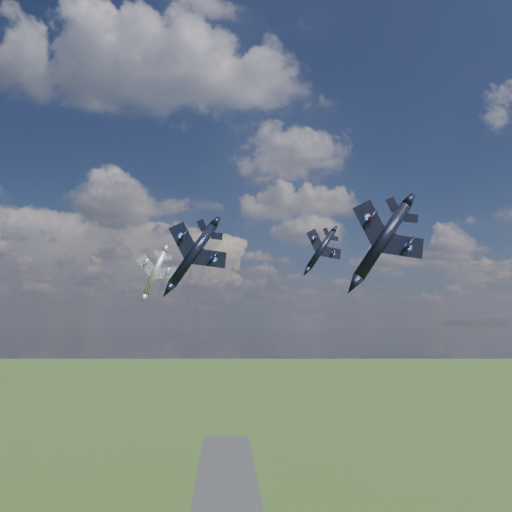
{
  "coord_description": "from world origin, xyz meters",
  "views": [
    {
      "loc": [
        -1.53,
        -78.16,
        70.64
      ],
      "look_at": [
        4.21,
        13.55,
        83.06
      ],
      "focal_mm": 35.0,
      "sensor_mm": 36.0,
      "label": 1
    }
  ],
  "objects_px": {
    "jet_lead_navy": "(193,255)",
    "jet_high_navy": "(321,250)",
    "jet_left_silver": "(155,273)",
    "jet_right_navy": "(382,241)"
  },
  "relations": [
    {
      "from": "jet_right_navy",
      "to": "jet_left_silver",
      "type": "xyz_separation_m",
      "value": [
        -35.61,
        43.49,
        -0.12
      ]
    },
    {
      "from": "jet_left_silver",
      "to": "jet_high_navy",
      "type": "bearing_deg",
      "value": 15.31
    },
    {
      "from": "jet_high_navy",
      "to": "jet_left_silver",
      "type": "distance_m",
      "value": 39.08
    },
    {
      "from": "jet_right_navy",
      "to": "jet_high_navy",
      "type": "distance_m",
      "value": 52.43
    },
    {
      "from": "jet_high_navy",
      "to": "jet_left_silver",
      "type": "height_order",
      "value": "jet_high_navy"
    },
    {
      "from": "jet_lead_navy",
      "to": "jet_left_silver",
      "type": "xyz_separation_m",
      "value": [
        -9.72,
        26.02,
        -0.5
      ]
    },
    {
      "from": "jet_lead_navy",
      "to": "jet_high_navy",
      "type": "xyz_separation_m",
      "value": [
        27.84,
        34.51,
        6.11
      ]
    },
    {
      "from": "jet_lead_navy",
      "to": "jet_left_silver",
      "type": "distance_m",
      "value": 27.78
    },
    {
      "from": "jet_right_navy",
      "to": "jet_high_navy",
      "type": "relative_size",
      "value": 1.1
    },
    {
      "from": "jet_left_silver",
      "to": "jet_right_navy",
      "type": "bearing_deg",
      "value": -48.12
    }
  ]
}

